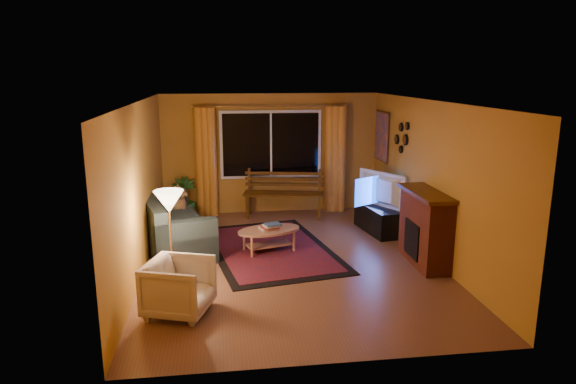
{
  "coord_description": "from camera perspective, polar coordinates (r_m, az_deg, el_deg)",
  "views": [
    {
      "loc": [
        -1.08,
        -7.64,
        2.93
      ],
      "look_at": [
        0.0,
        0.3,
        1.05
      ],
      "focal_mm": 32.0,
      "sensor_mm": 36.0,
      "label": 1
    }
  ],
  "objects": [
    {
      "name": "fireplace",
      "position": [
        8.23,
        15.0,
        -4.06
      ],
      "size": [
        0.4,
        1.2,
        1.1
      ],
      "primitive_type": "cube",
      "color": "maroon",
      "rests_on": "ground"
    },
    {
      "name": "wall_left",
      "position": [
        7.91,
        -16.15,
        0.42
      ],
      "size": [
        0.02,
        6.0,
        2.5
      ],
      "primitive_type": "cube",
      "color": "#BC802B",
      "rests_on": "ground"
    },
    {
      "name": "curtain_rod",
      "position": [
        10.61,
        -1.91,
        9.53
      ],
      "size": [
        3.2,
        0.03,
        0.03
      ],
      "primitive_type": "cylinder",
      "rotation": [
        0.0,
        1.57,
        0.0
      ],
      "color": "#BF8C3F",
      "rests_on": "wall_back"
    },
    {
      "name": "window",
      "position": [
        10.74,
        -1.9,
        5.28
      ],
      "size": [
        2.0,
        0.02,
        1.3
      ],
      "primitive_type": "cube",
      "color": "black",
      "rests_on": "wall_back"
    },
    {
      "name": "rug",
      "position": [
        8.75,
        -2.02,
        -6.3
      ],
      "size": [
        2.43,
        3.32,
        0.02
      ],
      "primitive_type": "cube",
      "rotation": [
        0.0,
        0.0,
        0.18
      ],
      "color": "maroon",
      "rests_on": "ground"
    },
    {
      "name": "mirror_cluster",
      "position": [
        9.59,
        12.45,
        6.13
      ],
      "size": [
        0.06,
        0.6,
        0.56
      ],
      "primitive_type": null,
      "color": "black",
      "rests_on": "wall_right"
    },
    {
      "name": "bench",
      "position": [
        10.57,
        -0.49,
        -1.5
      ],
      "size": [
        1.7,
        0.8,
        0.49
      ],
      "primitive_type": "cube",
      "rotation": [
        0.0,
        0.0,
        -0.21
      ],
      "color": "#412206",
      "rests_on": "ground"
    },
    {
      "name": "wall_right",
      "position": [
        8.5,
        15.56,
        1.32
      ],
      "size": [
        0.02,
        6.0,
        2.5
      ],
      "primitive_type": "cube",
      "color": "#BC802B",
      "rests_on": "ground"
    },
    {
      "name": "floor",
      "position": [
        8.25,
        0.28,
        -7.66
      ],
      "size": [
        4.5,
        6.0,
        0.02
      ],
      "primitive_type": "cube",
      "color": "brown",
      "rests_on": "ground"
    },
    {
      "name": "tv_console",
      "position": [
        9.74,
        9.8,
        -3.0
      ],
      "size": [
        0.57,
        1.21,
        0.49
      ],
      "primitive_type": "cube",
      "rotation": [
        0.0,
        0.0,
        0.16
      ],
      "color": "black",
      "rests_on": "ground"
    },
    {
      "name": "television",
      "position": [
        9.6,
        9.93,
        0.23
      ],
      "size": [
        0.68,
        1.04,
        0.64
      ],
      "primitive_type": "imported",
      "rotation": [
        0.0,
        0.0,
        2.09
      ],
      "color": "black",
      "rests_on": "tv_console"
    },
    {
      "name": "potted_plant",
      "position": [
        10.57,
        -11.53,
        -0.76
      ],
      "size": [
        0.52,
        0.52,
        0.85
      ],
      "primitive_type": "imported",
      "rotation": [
        0.0,
        0.0,
        0.1
      ],
      "color": "#235B1E",
      "rests_on": "ground"
    },
    {
      "name": "curtain_left",
      "position": [
        10.67,
        -9.09,
        3.28
      ],
      "size": [
        0.36,
        0.36,
        2.24
      ],
      "primitive_type": "cylinder",
      "color": "orange",
      "rests_on": "ground"
    },
    {
      "name": "wall_back",
      "position": [
        10.83,
        -1.93,
        4.28
      ],
      "size": [
        4.5,
        0.02,
        2.5
      ],
      "primitive_type": "cube",
      "color": "#BC802B",
      "rests_on": "ground"
    },
    {
      "name": "floor_lamp",
      "position": [
        7.21,
        -12.87,
        -5.28
      ],
      "size": [
        0.29,
        0.29,
        1.37
      ],
      "primitive_type": "cylinder",
      "rotation": [
        0.0,
        0.0,
        -0.34
      ],
      "color": "#BF8C3F",
      "rests_on": "ground"
    },
    {
      "name": "sofa",
      "position": [
        8.99,
        -12.68,
        -3.12
      ],
      "size": [
        1.54,
        2.42,
        0.91
      ],
      "primitive_type": "cube",
      "rotation": [
        0.0,
        0.0,
        0.28
      ],
      "color": "#1E292D",
      "rests_on": "ground"
    },
    {
      "name": "coffee_table",
      "position": [
        8.59,
        -2.13,
        -5.37
      ],
      "size": [
        1.32,
        1.32,
        0.39
      ],
      "primitive_type": "cylinder",
      "rotation": [
        0.0,
        0.0,
        0.28
      ],
      "color": "#A7715C",
      "rests_on": "ground"
    },
    {
      "name": "ceiling",
      "position": [
        7.72,
        0.3,
        10.09
      ],
      "size": [
        4.5,
        6.0,
        0.02
      ],
      "primitive_type": "cube",
      "color": "white",
      "rests_on": "ground"
    },
    {
      "name": "curtain_right",
      "position": [
        10.94,
        5.21,
        3.64
      ],
      "size": [
        0.36,
        0.36,
        2.24
      ],
      "primitive_type": "cylinder",
      "color": "orange",
      "rests_on": "ground"
    },
    {
      "name": "painting",
      "position": [
        10.69,
        10.36,
        6.12
      ],
      "size": [
        0.04,
        0.76,
        0.96
      ],
      "primitive_type": "cube",
      "color": "orange",
      "rests_on": "wall_right"
    },
    {
      "name": "armchair",
      "position": [
        6.54,
        -12.02,
        -10.04
      ],
      "size": [
        0.89,
        0.92,
        0.76
      ],
      "primitive_type": "imported",
      "rotation": [
        0.0,
        0.0,
        1.24
      ],
      "color": "beige",
      "rests_on": "ground"
    },
    {
      "name": "dog",
      "position": [
        9.4,
        -12.2,
        -0.78
      ],
      "size": [
        0.47,
        0.56,
        0.52
      ],
      "primitive_type": null,
      "rotation": [
        0.0,
        0.0,
        -0.31
      ],
      "color": "olive",
      "rests_on": "sofa"
    }
  ]
}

